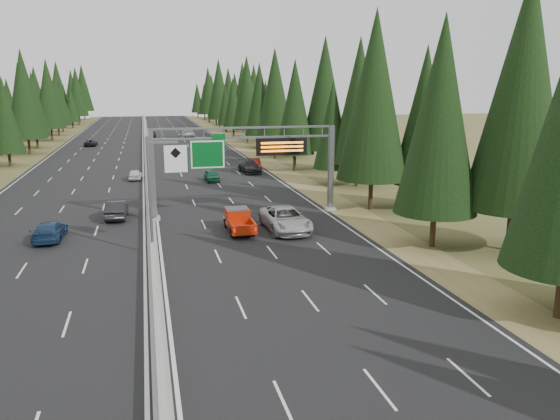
% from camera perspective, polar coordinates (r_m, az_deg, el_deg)
% --- Properties ---
extents(road, '(32.00, 260.00, 0.08)m').
position_cam_1_polar(road, '(92.36, -13.78, 5.42)').
color(road, black).
rests_on(road, ground).
extents(shoulder_right, '(3.60, 260.00, 0.06)m').
position_cam_1_polar(shoulder_right, '(94.09, -2.83, 5.89)').
color(shoulder_right, olive).
rests_on(shoulder_right, ground).
extents(shoulder_left, '(3.60, 260.00, 0.06)m').
position_cam_1_polar(shoulder_left, '(94.04, -24.71, 4.74)').
color(shoulder_left, brown).
rests_on(shoulder_left, ground).
extents(median_barrier, '(0.70, 260.00, 0.85)m').
position_cam_1_polar(median_barrier, '(92.32, -13.79, 5.65)').
color(median_barrier, gray).
rests_on(median_barrier, road).
extents(sign_gantry, '(16.75, 0.98, 7.80)m').
position_cam_1_polar(sign_gantry, '(47.81, -2.90, 5.56)').
color(sign_gantry, slate).
rests_on(sign_gantry, road).
extents(hov_sign_pole, '(2.80, 0.50, 8.00)m').
position_cam_1_polar(hov_sign_pole, '(37.23, -12.60, 2.36)').
color(hov_sign_pole, slate).
rests_on(hov_sign_pole, road).
extents(tree_row_right, '(11.46, 241.69, 19.00)m').
position_cam_1_polar(tree_row_right, '(87.76, 0.78, 11.46)').
color(tree_row_right, black).
rests_on(tree_row_right, ground).
extents(silver_minivan, '(3.27, 6.73, 1.84)m').
position_cam_1_polar(silver_minivan, '(43.21, 0.56, -0.96)').
color(silver_minivan, '#AAAAAF').
rests_on(silver_minivan, road).
extents(red_pickup, '(1.87, 5.25, 1.71)m').
position_cam_1_polar(red_pickup, '(43.36, -4.40, -0.91)').
color(red_pickup, black).
rests_on(red_pickup, road).
extents(car_ahead_green, '(1.72, 3.96, 1.33)m').
position_cam_1_polar(car_ahead_green, '(66.66, -7.14, 3.59)').
color(car_ahead_green, '#125233').
rests_on(car_ahead_green, road).
extents(car_ahead_dkred, '(1.79, 4.43, 1.43)m').
position_cam_1_polar(car_ahead_dkred, '(76.03, -2.68, 4.84)').
color(car_ahead_dkred, maroon).
rests_on(car_ahead_dkred, road).
extents(car_ahead_dkgrey, '(2.53, 5.64, 1.61)m').
position_cam_1_polar(car_ahead_dkgrey, '(72.93, -3.19, 4.56)').
color(car_ahead_dkgrey, black).
rests_on(car_ahead_dkgrey, road).
extents(car_ahead_white, '(2.84, 5.77, 1.57)m').
position_cam_1_polar(car_ahead_white, '(127.03, -9.61, 7.89)').
color(car_ahead_white, silver).
rests_on(car_ahead_white, road).
extents(car_ahead_far, '(1.98, 4.43, 1.48)m').
position_cam_1_polar(car_ahead_far, '(128.34, -13.25, 7.75)').
color(car_ahead_far, black).
rests_on(car_ahead_far, road).
extents(car_onc_near, '(1.85, 4.80, 1.56)m').
position_cam_1_polar(car_onc_near, '(49.33, -16.71, 0.06)').
color(car_onc_near, black).
rests_on(car_onc_near, road).
extents(car_onc_blue, '(2.16, 4.90, 1.40)m').
position_cam_1_polar(car_onc_blue, '(44.09, -22.94, -2.01)').
color(car_onc_blue, navy).
rests_on(car_onc_blue, road).
extents(car_onc_white, '(1.75, 3.82, 1.27)m').
position_cam_1_polar(car_onc_white, '(69.47, -14.90, 3.60)').
color(car_onc_white, silver).
rests_on(car_onc_white, road).
extents(car_onc_far, '(2.28, 4.68, 1.28)m').
position_cam_1_polar(car_onc_far, '(112.14, -19.16, 6.67)').
color(car_onc_far, black).
rests_on(car_onc_far, road).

